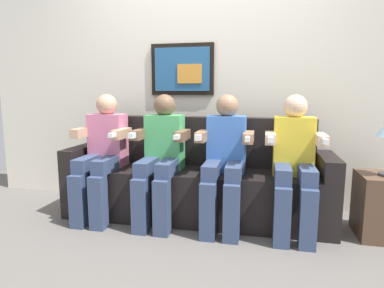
{
  "coord_description": "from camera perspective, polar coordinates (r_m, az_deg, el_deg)",
  "views": [
    {
      "loc": [
        0.58,
        -2.52,
        1.13
      ],
      "look_at": [
        0.0,
        0.15,
        0.7
      ],
      "focal_mm": 30.95,
      "sensor_mm": 36.0,
      "label": 1
    }
  ],
  "objects": [
    {
      "name": "person_left_center",
      "position": [
        2.86,
        -5.37,
        -1.65
      ],
      "size": [
        0.46,
        0.56,
        1.11
      ],
      "color": "#4CB266",
      "rests_on": "ground_plane"
    },
    {
      "name": "back_wall_assembly",
      "position": [
        3.34,
        2.21,
        11.89
      ],
      "size": [
        4.75,
        0.1,
        2.6
      ],
      "color": "silver",
      "rests_on": "ground_plane"
    },
    {
      "name": "couch",
      "position": [
        3.02,
        0.73,
        -6.78
      ],
      "size": [
        2.35,
        0.58,
        0.9
      ],
      "color": "black",
      "rests_on": "ground_plane"
    },
    {
      "name": "person_leftmost",
      "position": [
        3.07,
        -15.2,
        -1.2
      ],
      "size": [
        0.46,
        0.56,
        1.11
      ],
      "color": "pink",
      "rests_on": "ground_plane"
    },
    {
      "name": "person_rightmost",
      "position": [
        2.74,
        17.2,
        -2.5
      ],
      "size": [
        0.46,
        0.56,
        1.11
      ],
      "color": "yellow",
      "rests_on": "ground_plane"
    },
    {
      "name": "ground_plane",
      "position": [
        2.82,
        -0.68,
        -14.68
      ],
      "size": [
        6.17,
        6.17,
        0.0
      ],
      "primitive_type": "plane",
      "color": "#66605B"
    },
    {
      "name": "person_right_center",
      "position": [
        2.74,
        5.67,
        -2.11
      ],
      "size": [
        0.46,
        0.56,
        1.11
      ],
      "color": "#3F72CC",
      "rests_on": "ground_plane"
    }
  ]
}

